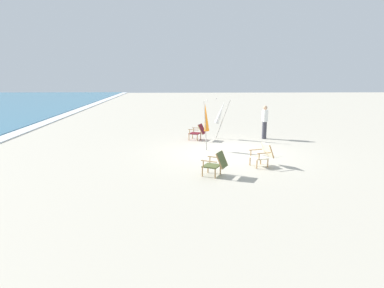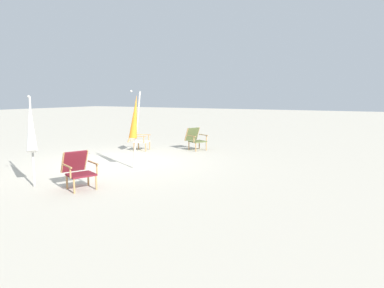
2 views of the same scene
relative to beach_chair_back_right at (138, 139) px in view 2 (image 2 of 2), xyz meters
name	(u,v)px [view 2 (image 2 of 2)]	position (x,y,z in m)	size (l,w,h in m)	color
ground_plane	(120,162)	(2.08, 0.93, -0.43)	(80.00, 80.00, 0.00)	#B7AF9E
beach_chair_back_right	(138,139)	(0.00, 0.00, 0.00)	(0.76, 0.85, 0.81)	beige
beach_chair_mid_center	(195,138)	(-1.13, 1.75, 0.00)	(0.83, 0.89, 0.80)	#515B33
beach_chair_front_left	(78,168)	(4.70, 2.05, 0.00)	(0.81, 0.91, 0.79)	maroon
umbrella_furled_orange	(135,117)	(2.46, 1.84, 0.96)	(0.41, 0.38, 2.12)	#B7B2A8
umbrella_furled_white	(31,127)	(4.96, 0.94, 0.87)	(0.63, 0.76, 1.99)	#B7B2A8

